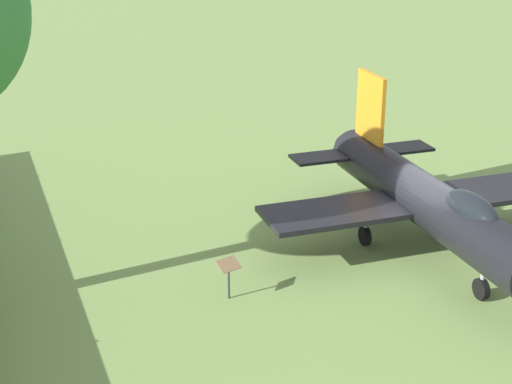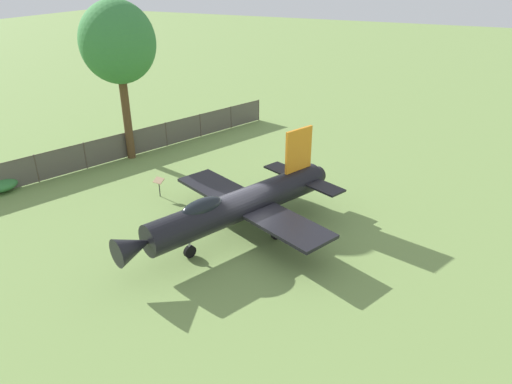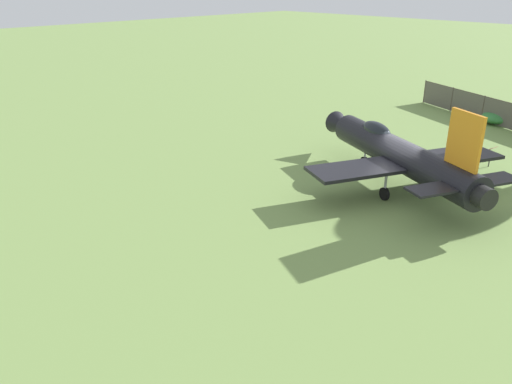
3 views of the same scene
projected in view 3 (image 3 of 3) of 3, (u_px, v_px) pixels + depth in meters
ground_plane at (397, 188)px, 24.98m from camera, size 200.00×200.00×0.00m
display_jet at (397, 152)px, 24.60m from camera, size 11.69×9.75×4.68m
shrub_near_fence at (498, 117)px, 35.85m from camera, size 2.15×2.56×0.84m
info_plaque at (491, 152)px, 27.44m from camera, size 0.46×0.64×1.14m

